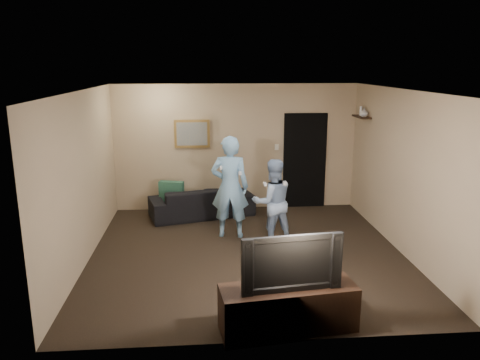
{
  "coord_description": "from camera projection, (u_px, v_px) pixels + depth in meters",
  "views": [
    {
      "loc": [
        -0.68,
        -7.05,
        2.98
      ],
      "look_at": [
        -0.09,
        0.3,
        1.15
      ],
      "focal_mm": 35.0,
      "sensor_mm": 36.0,
      "label": 1
    }
  ],
  "objects": [
    {
      "name": "throw_pillow",
      "position": [
        172.0,
        193.0,
        9.3
      ],
      "size": [
        0.51,
        0.27,
        0.49
      ],
      "primitive_type": "cube",
      "rotation": [
        0.0,
        0.0,
        -0.25
      ],
      "color": "#184837",
      "rests_on": "sofa"
    },
    {
      "name": "tv_console",
      "position": [
        288.0,
        309.0,
        5.37
      ],
      "size": [
        1.61,
        0.69,
        0.56
      ],
      "primitive_type": "cube",
      "rotation": [
        0.0,
        0.0,
        0.12
      ],
      "color": "black",
      "rests_on": "ground"
    },
    {
      "name": "ceiling",
      "position": [
        248.0,
        90.0,
        6.96
      ],
      "size": [
        5.0,
        5.0,
        0.04
      ],
      "primitive_type": "cube",
      "color": "silver",
      "rests_on": "wall_back"
    },
    {
      "name": "painting_canvas",
      "position": [
        192.0,
        134.0,
        9.5
      ],
      "size": [
        0.62,
        0.01,
        0.47
      ],
      "primitive_type": "cube",
      "color": "slate",
      "rests_on": "painting_frame"
    },
    {
      "name": "wall_shelf",
      "position": [
        362.0,
        117.0,
        9.04
      ],
      "size": [
        0.2,
        0.6,
        0.03
      ],
      "primitive_type": "cube",
      "color": "black",
      "rests_on": "wall_right"
    },
    {
      "name": "wall_left",
      "position": [
        83.0,
        178.0,
        7.08
      ],
      "size": [
        0.04,
        5.0,
        2.6
      ],
      "primitive_type": "cube",
      "color": "tan",
      "rests_on": "ground"
    },
    {
      "name": "sofa",
      "position": [
        202.0,
        201.0,
        9.39
      ],
      "size": [
        2.18,
        1.3,
        0.6
      ],
      "primitive_type": "imported",
      "rotation": [
        0.0,
        0.0,
        3.4
      ],
      "color": "black",
      "rests_on": "ground"
    },
    {
      "name": "wii_player_left",
      "position": [
        230.0,
        187.0,
        8.13
      ],
      "size": [
        0.71,
        0.55,
        1.8
      ],
      "color": "#7FB4DC",
      "rests_on": "ground"
    },
    {
      "name": "wii_player_right",
      "position": [
        272.0,
        202.0,
        7.85
      ],
      "size": [
        0.8,
        0.68,
        1.46
      ],
      "color": "#88A3C7",
      "rests_on": "ground"
    },
    {
      "name": "wall_front",
      "position": [
        270.0,
        231.0,
        4.86
      ],
      "size": [
        5.0,
        0.04,
        2.6
      ],
      "primitive_type": "cube",
      "color": "tan",
      "rests_on": "ground"
    },
    {
      "name": "television",
      "position": [
        289.0,
        260.0,
        5.22
      ],
      "size": [
        1.15,
        0.29,
        0.66
      ],
      "primitive_type": "imported",
      "rotation": [
        0.0,
        0.0,
        0.12
      ],
      "color": "black",
      "rests_on": "tv_console"
    },
    {
      "name": "wall_right",
      "position": [
        403.0,
        172.0,
        7.47
      ],
      "size": [
        0.04,
        5.0,
        2.6
      ],
      "primitive_type": "cube",
      "color": "tan",
      "rests_on": "ground"
    },
    {
      "name": "ground",
      "position": [
        247.0,
        253.0,
        7.59
      ],
      "size": [
        5.0,
        5.0,
        0.0
      ],
      "primitive_type": "plane",
      "color": "black",
      "rests_on": "ground"
    },
    {
      "name": "painting_frame",
      "position": [
        192.0,
        134.0,
        9.53
      ],
      "size": [
        0.72,
        0.05,
        0.57
      ],
      "primitive_type": "cube",
      "color": "olive",
      "rests_on": "wall_back"
    },
    {
      "name": "wall_back",
      "position": [
        236.0,
        147.0,
        9.69
      ],
      "size": [
        5.0,
        0.04,
        2.6
      ],
      "primitive_type": "cube",
      "color": "tan",
      "rests_on": "ground"
    },
    {
      "name": "shelf_vase",
      "position": [
        364.0,
        113.0,
        8.89
      ],
      "size": [
        0.16,
        0.16,
        0.16
      ],
      "primitive_type": "imported",
      "rotation": [
        0.0,
        0.0,
        -0.04
      ],
      "color": "#BCBCC1",
      "rests_on": "wall_shelf"
    },
    {
      "name": "doorway",
      "position": [
        305.0,
        161.0,
        9.85
      ],
      "size": [
        0.9,
        0.06,
        2.0
      ],
      "primitive_type": "cube",
      "color": "black",
      "rests_on": "ground"
    },
    {
      "name": "shelf_figurine",
      "position": [
        361.0,
        111.0,
        9.07
      ],
      "size": [
        0.06,
        0.06,
        0.18
      ],
      "primitive_type": "cylinder",
      "color": "#B9B9BD",
      "rests_on": "wall_shelf"
    },
    {
      "name": "light_switch",
      "position": [
        277.0,
        147.0,
        9.74
      ],
      "size": [
        0.08,
        0.02,
        0.12
      ],
      "primitive_type": "cube",
      "color": "silver",
      "rests_on": "wall_back"
    }
  ]
}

